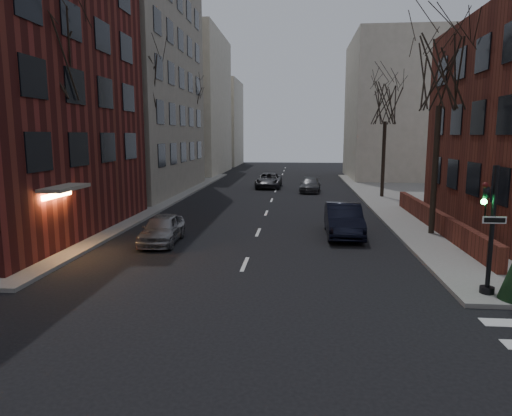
{
  "coord_description": "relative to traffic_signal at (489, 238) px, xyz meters",
  "views": [
    {
      "loc": [
        2.06,
        -5.3,
        5.05
      ],
      "look_at": [
        0.3,
        13.61,
        2.0
      ],
      "focal_mm": 32.0,
      "sensor_mm": 36.0,
      "label": 1
    }
  ],
  "objects": [
    {
      "name": "low_wall_right",
      "position": [
        1.36,
        10.01,
        -1.26
      ],
      "size": [
        0.35,
        16.0,
        1.0
      ],
      "primitive_type": "cube",
      "color": "maroon",
      "rests_on": "sidewalk_far_right"
    },
    {
      "name": "streetlamp_near",
      "position": [
        -16.14,
        13.01,
        2.33
      ],
      "size": [
        0.36,
        0.36,
        6.28
      ],
      "color": "black",
      "rests_on": "sidewalk_far_left"
    },
    {
      "name": "building_distant_la",
      "position": [
        -22.94,
        46.01,
        7.09
      ],
      "size": [
        14.0,
        16.0,
        18.0
      ],
      "primitive_type": "cube",
      "color": "beige",
      "rests_on": "ground"
    },
    {
      "name": "tree_left_c",
      "position": [
        -16.74,
        31.01,
        6.12
      ],
      "size": [
        3.96,
        3.96,
        9.72
      ],
      "color": "#2D231C",
      "rests_on": "sidewalk_far_left"
    },
    {
      "name": "tree_left_b",
      "position": [
        -16.74,
        17.01,
        7.0
      ],
      "size": [
        4.4,
        4.4,
        10.8
      ],
      "color": "#2D231C",
      "rests_on": "sidewalk_far_left"
    },
    {
      "name": "tree_left_a",
      "position": [
        -16.74,
        5.01,
        6.56
      ],
      "size": [
        4.18,
        4.18,
        10.26
      ],
      "color": "#2D231C",
      "rests_on": "sidewalk_far_left"
    },
    {
      "name": "building_left_tan",
      "position": [
        -24.94,
        25.01,
        12.09
      ],
      "size": [
        18.0,
        18.0,
        28.0
      ],
      "primitive_type": "cube",
      "color": "gray",
      "rests_on": "ground"
    },
    {
      "name": "streetlamp_far",
      "position": [
        -16.14,
        33.01,
        2.33
      ],
      "size": [
        0.36,
        0.36,
        6.28
      ],
      "color": "black",
      "rests_on": "sidewalk_far_left"
    },
    {
      "name": "tree_right_b",
      "position": [
        0.86,
        23.01,
        5.68
      ],
      "size": [
        3.74,
        3.74,
        9.18
      ],
      "color": "#2D231C",
      "rests_on": "sidewalk_far_right"
    },
    {
      "name": "car_lane_gray",
      "position": [
        -4.8,
        26.63,
        -1.29
      ],
      "size": [
        2.09,
        4.37,
        1.23
      ],
      "primitive_type": "imported",
      "rotation": [
        0.0,
        0.0,
        -0.09
      ],
      "color": "#3A3B3F",
      "rests_on": "ground"
    },
    {
      "name": "parked_sedan",
      "position": [
        -3.58,
        8.62,
        -1.1
      ],
      "size": [
        1.74,
        4.93,
        1.62
      ],
      "primitive_type": "imported",
      "rotation": [
        0.0,
        0.0,
        -0.0
      ],
      "color": "black",
      "rests_on": "ground"
    },
    {
      "name": "building_distant_lb",
      "position": [
        -20.94,
        63.01,
        5.09
      ],
      "size": [
        10.0,
        12.0,
        14.0
      ],
      "primitive_type": "cube",
      "color": "beige",
      "rests_on": "ground"
    },
    {
      "name": "building_distant_ra",
      "position": [
        7.06,
        41.01,
        6.09
      ],
      "size": [
        14.0,
        14.0,
        16.0
      ],
      "primitive_type": "cube",
      "color": "beige",
      "rests_on": "ground"
    },
    {
      "name": "traffic_signal",
      "position": [
        0.0,
        0.0,
        0.0
      ],
      "size": [
        0.76,
        0.44,
        4.0
      ],
      "color": "black",
      "rests_on": "sidewalk_far_right"
    },
    {
      "name": "tree_right_a",
      "position": [
        0.86,
        9.01,
        6.12
      ],
      "size": [
        3.96,
        3.96,
        9.72
      ],
      "color": "#2D231C",
      "rests_on": "sidewalk_far_right"
    },
    {
      "name": "car_lane_silver",
      "position": [
        -12.23,
        6.21,
        -1.23
      ],
      "size": [
        1.77,
        4.06,
        1.36
      ],
      "primitive_type": "imported",
      "rotation": [
        0.0,
        0.0,
        0.04
      ],
      "color": "gray",
      "rests_on": "ground"
    },
    {
      "name": "car_lane_far",
      "position": [
        -8.74,
        29.62,
        -1.2
      ],
      "size": [
        2.45,
        5.14,
        1.42
      ],
      "primitive_type": "imported",
      "rotation": [
        0.0,
        0.0,
        -0.02
      ],
      "color": "#3D3C41",
      "rests_on": "ground"
    }
  ]
}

